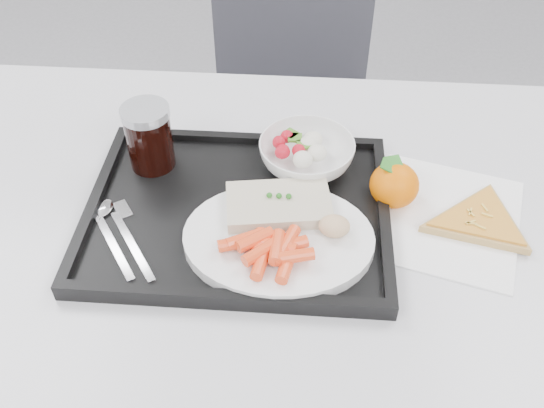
{
  "coord_description": "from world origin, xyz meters",
  "views": [
    {
      "loc": [
        0.06,
        -0.34,
        1.4
      ],
      "look_at": [
        0.01,
        0.31,
        0.77
      ],
      "focal_mm": 40.0,
      "sensor_mm": 36.0,
      "label": 1
    }
  ],
  "objects_px": {
    "tangerine": "(394,185)",
    "chair": "(290,78)",
    "tray": "(238,212)",
    "cola_glass": "(149,136)",
    "table": "(267,247)",
    "dinner_plate": "(279,239)",
    "pizza_slice": "(480,221)",
    "salad_bowl": "(307,154)"
  },
  "relations": [
    {
      "from": "dinner_plate",
      "to": "tangerine",
      "type": "distance_m",
      "value": 0.2
    },
    {
      "from": "cola_glass",
      "to": "tangerine",
      "type": "relative_size",
      "value": 1.32
    },
    {
      "from": "dinner_plate",
      "to": "pizza_slice",
      "type": "height_order",
      "value": "dinner_plate"
    },
    {
      "from": "chair",
      "to": "cola_glass",
      "type": "relative_size",
      "value": 8.61
    },
    {
      "from": "tray",
      "to": "tangerine",
      "type": "height_order",
      "value": "tangerine"
    },
    {
      "from": "salad_bowl",
      "to": "pizza_slice",
      "type": "distance_m",
      "value": 0.28
    },
    {
      "from": "table",
      "to": "cola_glass",
      "type": "distance_m",
      "value": 0.26
    },
    {
      "from": "cola_glass",
      "to": "tangerine",
      "type": "height_order",
      "value": "cola_glass"
    },
    {
      "from": "table",
      "to": "pizza_slice",
      "type": "bearing_deg",
      "value": 1.17
    },
    {
      "from": "chair",
      "to": "cola_glass",
      "type": "bearing_deg",
      "value": -106.86
    },
    {
      "from": "salad_bowl",
      "to": "tangerine",
      "type": "height_order",
      "value": "tangerine"
    },
    {
      "from": "table",
      "to": "dinner_plate",
      "type": "height_order",
      "value": "dinner_plate"
    },
    {
      "from": "chair",
      "to": "salad_bowl",
      "type": "bearing_deg",
      "value": -84.98
    },
    {
      "from": "table",
      "to": "dinner_plate",
      "type": "distance_m",
      "value": 0.11
    },
    {
      "from": "tray",
      "to": "salad_bowl",
      "type": "distance_m",
      "value": 0.15
    },
    {
      "from": "salad_bowl",
      "to": "pizza_slice",
      "type": "bearing_deg",
      "value": -21.4
    },
    {
      "from": "dinner_plate",
      "to": "chair",
      "type": "bearing_deg",
      "value": 91.54
    },
    {
      "from": "cola_glass",
      "to": "pizza_slice",
      "type": "xyz_separation_m",
      "value": [
        0.51,
        -0.09,
        -0.06
      ]
    },
    {
      "from": "chair",
      "to": "tray",
      "type": "height_order",
      "value": "chair"
    },
    {
      "from": "dinner_plate",
      "to": "cola_glass",
      "type": "relative_size",
      "value": 2.5
    },
    {
      "from": "tangerine",
      "to": "chair",
      "type": "bearing_deg",
      "value": 105.54
    },
    {
      "from": "chair",
      "to": "pizza_slice",
      "type": "relative_size",
      "value": 4.1
    },
    {
      "from": "chair",
      "to": "cola_glass",
      "type": "distance_m",
      "value": 0.72
    },
    {
      "from": "table",
      "to": "pizza_slice",
      "type": "distance_m",
      "value": 0.33
    },
    {
      "from": "table",
      "to": "dinner_plate",
      "type": "xyz_separation_m",
      "value": [
        0.02,
        -0.06,
        0.09
      ]
    },
    {
      "from": "salad_bowl",
      "to": "chair",
      "type": "bearing_deg",
      "value": 95.02
    },
    {
      "from": "tray",
      "to": "pizza_slice",
      "type": "distance_m",
      "value": 0.36
    },
    {
      "from": "cola_glass",
      "to": "tangerine",
      "type": "bearing_deg",
      "value": -6.97
    },
    {
      "from": "table",
      "to": "chair",
      "type": "height_order",
      "value": "chair"
    },
    {
      "from": "cola_glass",
      "to": "tangerine",
      "type": "xyz_separation_m",
      "value": [
        0.38,
        -0.05,
        -0.04
      ]
    },
    {
      "from": "chair",
      "to": "salad_bowl",
      "type": "relative_size",
      "value": 6.11
    },
    {
      "from": "chair",
      "to": "dinner_plate",
      "type": "relative_size",
      "value": 3.44
    },
    {
      "from": "dinner_plate",
      "to": "cola_glass",
      "type": "height_order",
      "value": "cola_glass"
    },
    {
      "from": "chair",
      "to": "tangerine",
      "type": "relative_size",
      "value": 11.36
    },
    {
      "from": "table",
      "to": "tangerine",
      "type": "relative_size",
      "value": 14.65
    },
    {
      "from": "tray",
      "to": "tangerine",
      "type": "bearing_deg",
      "value": 12.08
    },
    {
      "from": "tray",
      "to": "dinner_plate",
      "type": "bearing_deg",
      "value": -44.42
    },
    {
      "from": "table",
      "to": "cola_glass",
      "type": "bearing_deg",
      "value": 153.29
    },
    {
      "from": "table",
      "to": "tray",
      "type": "bearing_deg",
      "value": -179.68
    },
    {
      "from": "dinner_plate",
      "to": "tray",
      "type": "bearing_deg",
      "value": 135.58
    },
    {
      "from": "cola_glass",
      "to": "pizza_slice",
      "type": "bearing_deg",
      "value": -10.04
    },
    {
      "from": "tangerine",
      "to": "pizza_slice",
      "type": "relative_size",
      "value": 0.36
    }
  ]
}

